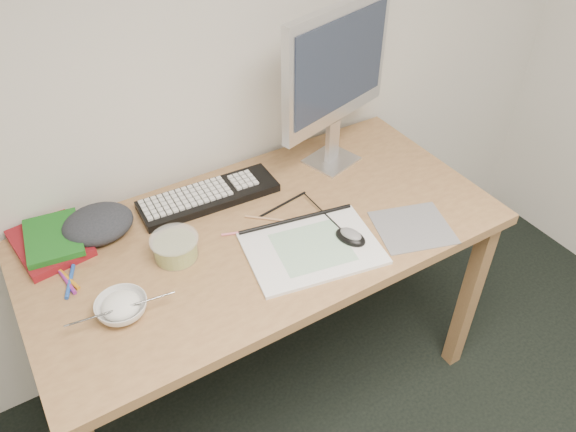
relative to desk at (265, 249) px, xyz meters
name	(u,v)px	position (x,y,z in m)	size (l,w,h in m)	color
desk	(265,249)	(0.00, 0.00, 0.00)	(1.40, 0.70, 0.75)	#AC824F
mousepad	(413,227)	(0.38, -0.23, 0.08)	(0.22, 0.20, 0.00)	slate
sketchpad	(312,248)	(0.07, -0.15, 0.09)	(0.37, 0.27, 0.01)	white
keyboard	(209,196)	(-0.08, 0.21, 0.10)	(0.44, 0.14, 0.03)	black
monitor	(337,70)	(0.37, 0.19, 0.42)	(0.45, 0.18, 0.54)	silver
mouse	(351,235)	(0.19, -0.18, 0.11)	(0.06, 0.10, 0.03)	black
rice_bowl	(122,308)	(-0.46, -0.10, 0.10)	(0.13, 0.13, 0.04)	silver
chopsticks	(121,309)	(-0.47, -0.12, 0.13)	(0.02, 0.02, 0.26)	#B1B1B3
fruit_tub	(175,247)	(-0.27, 0.03, 0.12)	(0.14, 0.14, 0.07)	gold
book_red	(50,243)	(-0.56, 0.25, 0.09)	(0.18, 0.24, 0.02)	maroon
book_green	(53,237)	(-0.55, 0.24, 0.12)	(0.15, 0.21, 0.02)	#18631A
cloth_lump	(98,224)	(-0.42, 0.23, 0.12)	(0.17, 0.14, 0.07)	#2A2D32
pencil_pink	(252,231)	(-0.04, 0.01, 0.09)	(0.01, 0.01, 0.18)	pink
pencil_tan	(275,220)	(0.05, 0.01, 0.09)	(0.01, 0.01, 0.19)	tan
pencil_black	(282,204)	(0.10, 0.07, 0.09)	(0.01, 0.01, 0.19)	black
marker_blue	(70,281)	(-0.55, 0.08, 0.09)	(0.01, 0.01, 0.12)	#204DAD
marker_orange	(67,277)	(-0.56, 0.10, 0.09)	(0.01, 0.01, 0.12)	orange
marker_purple	(66,280)	(-0.56, 0.09, 0.09)	(0.01, 0.01, 0.12)	#85268E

